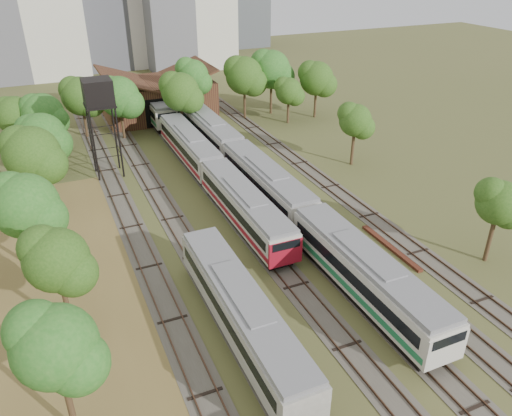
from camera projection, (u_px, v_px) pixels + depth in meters
name	position (u px, v px, depth m)	size (l,w,h in m)	color
ground	(401.00, 370.00, 31.54)	(240.00, 240.00, 0.00)	#475123
dry_grass_patch	(91.00, 369.00, 31.56)	(14.00, 60.00, 0.04)	brown
tracks	(242.00, 204.00, 51.47)	(24.60, 80.00, 0.19)	#4C473D
railcar_red_set	(214.00, 173.00, 53.79)	(2.97, 34.57, 3.67)	black
railcar_green_set	(267.00, 184.00, 51.20)	(3.13, 52.08, 3.87)	black
railcar_rear	(154.00, 106.00, 75.76)	(3.11, 16.08, 3.85)	black
old_grey_coach	(242.00, 312.00, 33.44)	(2.94, 18.00, 3.64)	black
water_tower	(98.00, 95.00, 53.94)	(3.20, 3.20, 11.09)	black
rail_pile_far	(391.00, 247.00, 44.03)	(0.50, 7.97, 0.26)	#542618
maintenance_shed	(158.00, 98.00, 76.64)	(16.45, 11.55, 7.58)	#341813
tree_band_left	(36.00, 187.00, 42.76)	(7.74, 61.84, 8.78)	#382616
tree_band_far	(190.00, 86.00, 70.04)	(43.73, 10.68, 9.77)	#382616
tree_band_right	(355.00, 124.00, 57.98)	(5.22, 43.45, 7.49)	#382616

